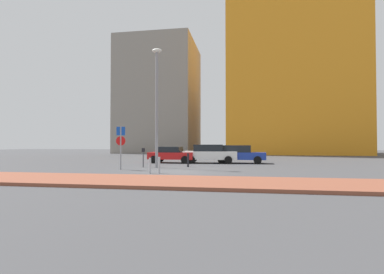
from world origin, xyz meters
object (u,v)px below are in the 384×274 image
Objects in this scene: parked_car_blue at (239,154)px; traffic_bollard_near at (159,165)px; parked_car_red at (172,154)px; parking_meter at (143,155)px; street_lamp at (157,99)px; parking_sign_post at (121,142)px; traffic_bollard_mid at (150,166)px; traffic_bollard_far at (188,160)px; parked_car_white at (210,153)px.

traffic_bollard_near is (-4.31, -9.24, -0.33)m from parked_car_blue.
parking_meter is at bearing -99.61° from parked_car_red.
street_lamp reaches higher than parked_car_blue.
parked_car_blue is 8.53m from parking_meter.
parking_sign_post is at bearing -113.94° from parking_meter.
parked_car_red is 8.95m from traffic_bollard_mid.
traffic_bollard_far is at bearing -62.02° from parked_car_red.
parked_car_red is 4.65m from traffic_bollard_far.
parked_car_blue is 4.73× the size of traffic_bollard_near.
parked_car_white is 9.13m from traffic_bollard_near.
parked_car_white is 4.45m from traffic_bollard_far.
parked_car_white reaches higher than parked_car_blue.
traffic_bollard_far is (2.18, -4.10, -0.24)m from parked_car_red.
parked_car_blue is 1.57× the size of parking_sign_post.
traffic_bollard_mid is (0.76, -3.83, -4.33)m from street_lamp.
parked_car_blue is at bearing 52.52° from traffic_bollard_far.
traffic_bollard_far is (0.78, 4.63, 0.03)m from traffic_bollard_near.
street_lamp reaches higher than traffic_bollard_mid.
street_lamp reaches higher than parking_sign_post.
traffic_bollard_near is at bearing -115.03° from parked_car_blue.
parking_sign_post is (-1.68, -6.85, 1.01)m from parked_car_red.
traffic_bollard_near is at bearing -80.88° from parked_car_red.
traffic_bollard_near is (1.40, -8.73, -0.27)m from parked_car_red.
parked_car_white is at bearing 3.67° from parked_car_red.
parked_car_red is 6.49m from street_lamp.
parked_car_white is 9.41m from traffic_bollard_mid.
parked_car_white is 0.55× the size of street_lamp.
parking_sign_post reaches higher than traffic_bollard_mid.
parked_car_red is 4.32× the size of traffic_bollard_near.
traffic_bollard_far is at bearing 80.45° from traffic_bollard_near.
traffic_bollard_far is at bearing 25.78° from street_lamp.
parked_car_blue is (5.72, 0.51, 0.06)m from parked_car_red.
parked_car_red is 0.48× the size of street_lamp.
parked_car_white is 3.39× the size of parking_meter.
parking_sign_post reaches higher than traffic_bollard_far.
parked_car_white is at bearing 55.07° from parking_sign_post.
parked_car_blue is 8.82m from street_lamp.
traffic_bollard_far is at bearing 35.47° from parking_sign_post.
parked_car_blue is 5.82m from traffic_bollard_far.
parked_car_white reaches higher than traffic_bollard_near.
traffic_bollard_mid is at bearing -78.76° from street_lamp.
parked_car_white is (3.25, 0.21, 0.10)m from parked_car_red.
parking_sign_post is 3.83m from traffic_bollard_near.
parked_car_white is 8.66m from parking_sign_post.
traffic_bollard_near is 1.05× the size of traffic_bollard_mid.
parked_car_red reaches higher than traffic_bollard_far.
traffic_bollard_near is (3.08, -1.88, -1.28)m from parking_sign_post.
street_lamp is at bearing 101.24° from traffic_bollard_mid.
parked_car_white reaches higher than parked_car_red.
parking_sign_post is at bearing -103.79° from parked_car_red.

